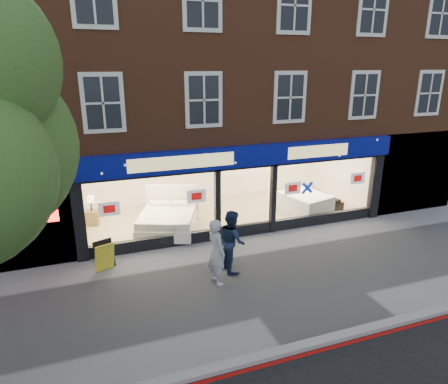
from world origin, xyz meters
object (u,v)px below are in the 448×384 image
sofa (322,206)px  mattress_stack (304,203)px  pedestrian_grey (216,252)px  pedestrian_blue (232,241)px  a_board (104,256)px  display_bed (168,219)px

sofa → mattress_stack: bearing=-43.1°
pedestrian_grey → pedestrian_blue: pedestrian_grey is taller
mattress_stack → pedestrian_grey: (-5.12, -3.93, 0.48)m
sofa → pedestrian_blue: 5.89m
pedestrian_blue → a_board: bearing=73.0°
mattress_stack → pedestrian_blue: bearing=-143.0°
sofa → pedestrian_grey: pedestrian_grey is taller
pedestrian_grey → display_bed: bearing=-4.9°
a_board → pedestrian_blue: bearing=-39.5°
display_bed → sofa: size_ratio=1.60×
mattress_stack → pedestrian_blue: size_ratio=1.20×
mattress_stack → pedestrian_grey: 6.47m
display_bed → sofa: (6.22, -0.43, -0.11)m
sofa → pedestrian_grey: 6.78m
display_bed → pedestrian_grey: pedestrian_grey is taller
sofa → pedestrian_grey: size_ratio=0.98×
mattress_stack → sofa: size_ratio=1.20×
mattress_stack → a_board: (-8.00, -2.09, -0.02)m
display_bed → sofa: display_bed is taller
display_bed → pedestrian_grey: size_ratio=1.56×
mattress_stack → a_board: 8.27m
a_board → pedestrian_blue: size_ratio=0.49×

